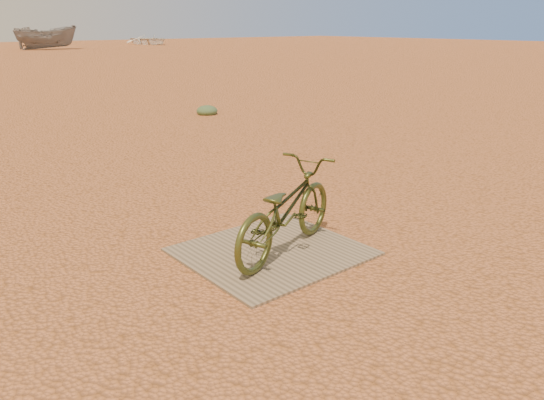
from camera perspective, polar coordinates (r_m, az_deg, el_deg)
ground at (r=4.02m, az=-3.59°, el=-9.23°), size 120.00×120.00×0.00m
plywood_board at (r=4.55m, az=0.00°, el=-5.57°), size 1.43×1.29×0.02m
bicycle at (r=4.39m, az=1.44°, el=-1.01°), size 1.53×0.94×0.76m
boat_mid_right at (r=44.59m, az=-23.10°, el=15.78°), size 4.66×2.29×1.73m
boat_far_right at (r=52.15m, az=-13.02°, el=16.47°), size 3.88×4.86×0.90m
kale_b at (r=11.68m, az=-6.99°, el=9.14°), size 0.45×0.45×0.25m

